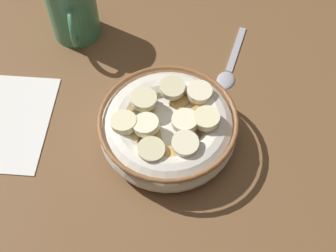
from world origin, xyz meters
TOP-DOWN VIEW (x-y plane):
  - ground_plane at (0.00, 0.00)cm, footprint 132.05×132.05cm
  - cereal_bowl at (-0.00, 0.00)cm, footprint 17.60×17.60cm
  - spoon at (-10.44, 10.59)cm, footprint 12.24×7.32cm
  - coffee_mug at (-21.35, -11.17)cm, footprint 10.28×7.23cm
  - folded_napkin at (-5.53, -20.26)cm, footprint 17.42×12.68cm

SIDE VIEW (x-z plane):
  - ground_plane at x=0.00cm, z-range -2.00..0.00cm
  - folded_napkin at x=-5.53cm, z-range 0.00..0.30cm
  - spoon at x=-10.44cm, z-range -0.07..0.73cm
  - cereal_bowl at x=0.00cm, z-range -0.23..5.68cm
  - coffee_mug at x=-21.35cm, z-range 0.00..9.45cm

